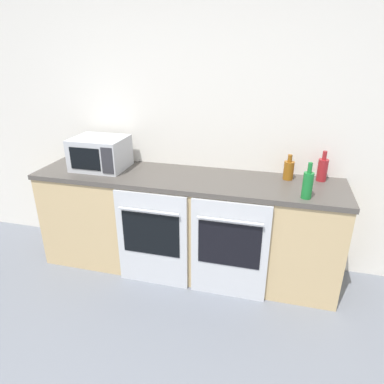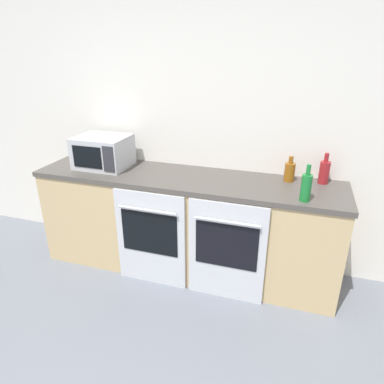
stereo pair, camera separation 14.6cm
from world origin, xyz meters
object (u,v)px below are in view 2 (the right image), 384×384
oven_left (150,239)px  bottle_red (324,172)px  oven_right (226,252)px  microwave (103,152)px  bottle_green (306,187)px  bottle_amber (290,171)px

oven_left → bottle_red: bottle_red is taller
oven_left → oven_right: bearing=0.0°
oven_right → microwave: size_ratio=1.86×
oven_left → oven_right: size_ratio=1.00×
oven_right → microwave: (-1.22, 0.34, 0.60)m
oven_right → microwave: bearing=164.6°
oven_left → bottle_green: bottle_green is taller
bottle_amber → microwave: bearing=-175.4°
oven_right → bottle_amber: bearing=50.0°
oven_right → bottle_amber: 0.82m
oven_right → bottle_red: bottle_red is taller
bottle_green → bottle_red: size_ratio=1.08×
microwave → bottle_amber: bearing=4.6°
microwave → bottle_red: size_ratio=1.84×
oven_right → bottle_amber: bottle_amber is taller
oven_left → bottle_amber: (1.04, 0.47, 0.54)m
microwave → bottle_red: bearing=5.1°
microwave → bottle_red: 1.89m
oven_left → microwave: bearing=150.0°
microwave → oven_left: bearing=-30.0°
bottle_green → bottle_amber: 0.38m
oven_right → microwave: microwave is taller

